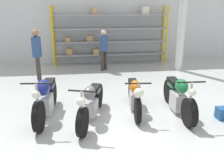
% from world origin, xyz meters
% --- Properties ---
extents(ground_plane, '(30.00, 30.00, 0.00)m').
position_xyz_m(ground_plane, '(0.00, 0.00, 0.00)').
color(ground_plane, '#B2B7B7').
extents(back_wall, '(30.00, 0.08, 3.60)m').
position_xyz_m(back_wall, '(0.00, 5.92, 1.80)').
color(back_wall, silver).
rests_on(back_wall, ground_plane).
extents(shelving_rack, '(5.05, 0.63, 2.53)m').
position_xyz_m(shelving_rack, '(0.60, 5.56, 1.34)').
color(shelving_rack, gold).
rests_on(shelving_rack, ground_plane).
extents(support_pillar, '(0.28, 0.28, 3.60)m').
position_xyz_m(support_pillar, '(3.24, 4.05, 1.80)').
color(support_pillar, silver).
rests_on(support_pillar, ground_plane).
extents(motorcycle_blue, '(0.65, 2.13, 1.08)m').
position_xyz_m(motorcycle_blue, '(-1.63, 0.22, 0.47)').
color(motorcycle_blue, black).
rests_on(motorcycle_blue, ground_plane).
extents(motorcycle_grey, '(0.85, 2.12, 0.99)m').
position_xyz_m(motorcycle_grey, '(-0.56, -0.11, 0.43)').
color(motorcycle_grey, black).
rests_on(motorcycle_grey, ground_plane).
extents(motorcycle_orange, '(0.60, 1.96, 0.94)m').
position_xyz_m(motorcycle_orange, '(0.56, 0.29, 0.42)').
color(motorcycle_orange, black).
rests_on(motorcycle_orange, ground_plane).
extents(motorcycle_green, '(0.62, 2.06, 1.04)m').
position_xyz_m(motorcycle_green, '(1.61, -0.00, 0.44)').
color(motorcycle_green, black).
rests_on(motorcycle_green, ground_plane).
extents(person_browsing, '(0.45, 0.45, 1.62)m').
position_xyz_m(person_browsing, '(0.20, 4.43, 0.95)').
color(person_browsing, '#38332D').
rests_on(person_browsing, ground_plane).
extents(person_near_rack, '(0.40, 0.40, 1.78)m').
position_xyz_m(person_near_rack, '(-2.23, 3.27, 1.06)').
color(person_near_rack, '#38332D').
rests_on(person_near_rack, ground_plane).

